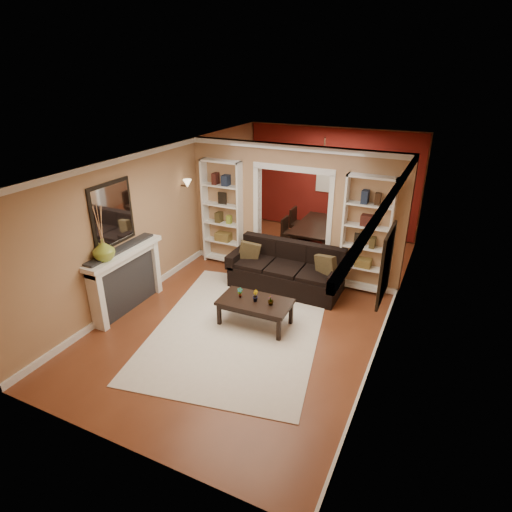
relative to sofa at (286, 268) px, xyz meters
The scene contains 30 objects.
floor 0.66m from the sofa, 111.84° to the right, with size 8.00×8.00×0.00m, color brown.
ceiling 2.31m from the sofa, 111.84° to the right, with size 8.00×8.00×0.00m, color white.
wall_back 3.67m from the sofa, 92.91° to the left, with size 8.00×8.00×0.00m, color #AA7F59.
wall_front 4.55m from the sofa, 92.32° to the right, with size 8.00×8.00×0.00m, color #AA7F59.
wall_left 2.63m from the sofa, 169.51° to the right, with size 8.00×8.00×0.00m, color #AA7F59.
wall_right 2.30m from the sofa, 12.27° to the right, with size 8.00×8.00×0.00m, color #AA7F59.
partition_wall 1.19m from the sofa, 103.52° to the left, with size 4.50×0.15×2.70m, color #AA7F59.
red_back_panel 3.63m from the sofa, 92.93° to the left, with size 4.44×0.04×2.64m, color maroon.
dining_window 3.66m from the sofa, 92.97° to the left, with size 0.78×0.03×0.98m, color #8CA5CC.
area_rug 1.72m from the sofa, 96.81° to the right, with size 2.70×3.78×0.01m, color silver.
sofa is the anchor object (origin of this frame).
pillow_left 0.82m from the sofa, behind, with size 0.41×0.12×0.41m, color #4F3F22.
pillow_right 0.83m from the sofa, ahead, with size 0.44×0.13×0.44m, color #4F3F22.
coffee_table 1.46m from the sofa, 89.52° to the right, with size 1.22×0.66×0.46m, color black.
plant_left 1.48m from the sofa, 100.70° to the right, with size 0.09×0.06×0.18m, color #336626.
plant_center 1.45m from the sofa, 89.52° to the right, with size 0.11×0.09×0.20m, color #336626.
plant_right 1.48m from the sofa, 78.39° to the right, with size 0.10×0.10×0.17m, color #336626.
bookshelf_left 1.96m from the sofa, 161.47° to the left, with size 0.90×0.30×2.30m, color white.
bookshelf_right 1.65m from the sofa, 22.95° to the left, with size 0.90×0.30×2.30m, color white.
fireplace 3.00m from the sofa, 139.34° to the right, with size 0.32×1.70×1.16m, color white.
vase 3.42m from the sofa, 133.56° to the right, with size 0.36×0.36×0.37m, color olive.
mirror 3.38m from the sofa, 141.03° to the right, with size 0.03×0.95×1.10m, color silver.
wall_sconce 2.71m from the sofa, behind, with size 0.18×0.18×0.22m, color #FFE0A5.
framed_art 2.73m from the sofa, 35.54° to the right, with size 0.04×0.85×1.05m, color black.
dining_table 2.20m from the sofa, 90.87° to the left, with size 0.98×1.75×0.62m, color black.
dining_chair_nw 1.99m from the sofa, 107.07° to the left, with size 0.39×0.39×0.80m, color black.
dining_chair_ne 1.97m from the sofa, 74.79° to the left, with size 0.45×0.45×0.91m, color black.
dining_chair_sw 2.57m from the sofa, 103.13° to the left, with size 0.42×0.42×0.86m, color black.
dining_chair_se 2.55m from the sofa, 78.32° to the left, with size 0.40×0.40×0.80m, color black.
chandelier 2.75m from the sofa, 94.58° to the left, with size 0.50×0.50×0.30m, color #392619.
Camera 1 is at (2.89, -6.63, 4.11)m, focal length 30.00 mm.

